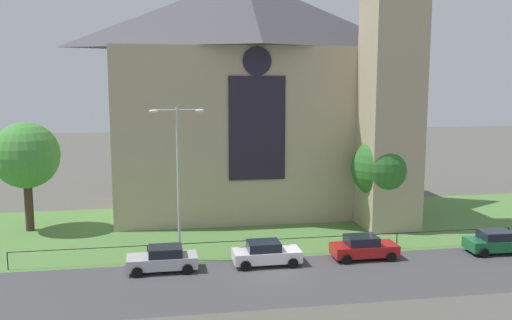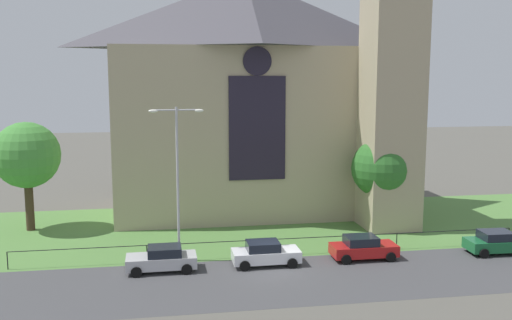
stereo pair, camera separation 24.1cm
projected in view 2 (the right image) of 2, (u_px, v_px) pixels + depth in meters
The scene contains 12 objects.
ground at pixel (248, 226), 44.48m from camera, with size 160.00×160.00×0.00m, color #56544C.
road_asphalt at pixel (279, 280), 32.77m from camera, with size 120.00×8.00×0.01m, color #424244.
grass_verge at pixel (252, 233), 42.53m from camera, with size 120.00×20.00×0.01m, color #517F3D.
church_building at pixel (256, 93), 48.61m from camera, with size 23.20×16.20×26.00m.
iron_railing at pixel (276, 241), 37.14m from camera, with size 33.48×0.07×1.13m.
tree_left_far at pixel (27, 156), 42.62m from camera, with size 4.99×4.99×8.30m.
tree_right_near at pixel (381, 169), 43.39m from camera, with size 4.51×4.51×6.96m.
streetlamp_near at pixel (177, 167), 35.27m from camera, with size 3.37×0.26×9.82m.
parked_car_silver at pixel (162, 259), 34.23m from camera, with size 4.22×2.05×1.51m.
parked_car_white at pixel (265, 253), 35.31m from camera, with size 4.21×2.04×1.51m.
parked_car_red at pixel (363, 248), 36.49m from camera, with size 4.20×2.03×1.51m.
parked_car_green at pixel (498, 242), 37.65m from camera, with size 4.27×2.17×1.51m.
Camera 2 is at (-6.49, -32.76, 11.65)m, focal length 39.81 mm.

